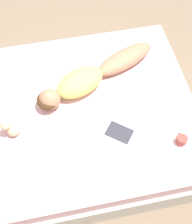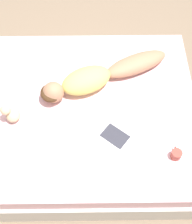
{
  "view_description": "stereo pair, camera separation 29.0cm",
  "coord_description": "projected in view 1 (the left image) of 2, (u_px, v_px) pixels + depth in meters",
  "views": [
    {
      "loc": [
        -1.6,
        0.17,
        3.0
      ],
      "look_at": [
        -0.1,
        -0.14,
        0.53
      ],
      "focal_mm": 50.0,
      "sensor_mm": 36.0,
      "label": 1
    },
    {
      "loc": [
        -1.63,
        -0.12,
        3.0
      ],
      "look_at": [
        -0.1,
        -0.14,
        0.53
      ],
      "focal_mm": 50.0,
      "sensor_mm": 36.0,
      "label": 2
    }
  ],
  "objects": [
    {
      "name": "person",
      "position": [
        90.0,
        77.0,
        3.07
      ],
      "size": [
        0.75,
        1.33,
        0.21
      ],
      "rotation": [
        0.0,
        0.0,
        0.42
      ],
      "color": "#A37556",
      "rests_on": "bed"
    },
    {
      "name": "ground_plane",
      "position": [
        82.0,
        132.0,
        3.4
      ],
      "size": [
        12.0,
        12.0,
        0.0
      ],
      "primitive_type": "plane",
      "color": "#7A6651"
    },
    {
      "name": "bed",
      "position": [
        81.0,
        121.0,
        3.19
      ],
      "size": [
        1.93,
        2.28,
        0.48
      ],
      "color": "beige",
      "rests_on": "ground_plane"
    },
    {
      "name": "plush_toy",
      "position": [
        11.0,
        128.0,
        2.78
      ],
      "size": [
        0.14,
        0.16,
        0.2
      ],
      "color": "#D1B289",
      "rests_on": "bed"
    },
    {
      "name": "open_magazine",
      "position": [
        114.0,
        143.0,
        2.78
      ],
      "size": [
        0.6,
        0.58,
        0.01
      ],
      "rotation": [
        0.0,
        0.0,
        -0.67
      ],
      "color": "white",
      "rests_on": "bed"
    },
    {
      "name": "coffee_mug",
      "position": [
        182.0,
        140.0,
        2.76
      ],
      "size": [
        0.12,
        0.09,
        0.08
      ],
      "color": "#993D33",
      "rests_on": "bed"
    }
  ]
}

